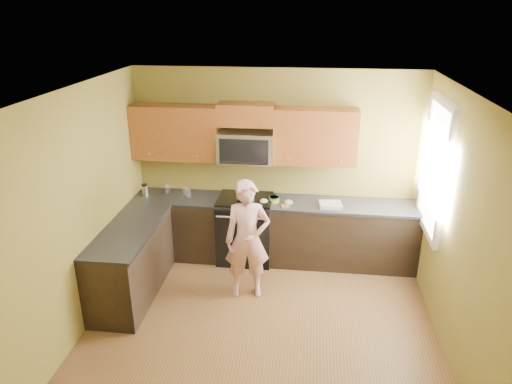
# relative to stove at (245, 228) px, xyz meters

# --- Properties ---
(floor) EXTENTS (4.00, 4.00, 0.00)m
(floor) POSITION_rel_stove_xyz_m (0.40, -1.68, -0.47)
(floor) COLOR brown
(floor) RESTS_ON ground
(ceiling) EXTENTS (4.00, 4.00, 0.00)m
(ceiling) POSITION_rel_stove_xyz_m (0.40, -1.68, 2.23)
(ceiling) COLOR white
(ceiling) RESTS_ON ground
(wall_back) EXTENTS (4.00, 0.00, 4.00)m
(wall_back) POSITION_rel_stove_xyz_m (0.40, 0.32, 0.88)
(wall_back) COLOR olive
(wall_back) RESTS_ON ground
(wall_front) EXTENTS (4.00, 0.00, 4.00)m
(wall_front) POSITION_rel_stove_xyz_m (0.40, -3.67, 0.88)
(wall_front) COLOR olive
(wall_front) RESTS_ON ground
(wall_left) EXTENTS (0.00, 4.00, 4.00)m
(wall_left) POSITION_rel_stove_xyz_m (-1.60, -1.68, 0.88)
(wall_left) COLOR olive
(wall_left) RESTS_ON ground
(wall_right) EXTENTS (0.00, 4.00, 4.00)m
(wall_right) POSITION_rel_stove_xyz_m (2.40, -1.68, 0.88)
(wall_right) COLOR olive
(wall_right) RESTS_ON ground
(cabinet_back_run) EXTENTS (4.00, 0.60, 0.88)m
(cabinet_back_run) POSITION_rel_stove_xyz_m (0.40, 0.02, -0.03)
(cabinet_back_run) COLOR black
(cabinet_back_run) RESTS_ON floor
(cabinet_left_run) EXTENTS (0.60, 1.60, 0.88)m
(cabinet_left_run) POSITION_rel_stove_xyz_m (-1.30, -1.08, -0.03)
(cabinet_left_run) COLOR black
(cabinet_left_run) RESTS_ON floor
(countertop_back) EXTENTS (4.00, 0.62, 0.04)m
(countertop_back) POSITION_rel_stove_xyz_m (0.40, 0.01, 0.43)
(countertop_back) COLOR black
(countertop_back) RESTS_ON cabinet_back_run
(countertop_left) EXTENTS (0.62, 1.60, 0.04)m
(countertop_left) POSITION_rel_stove_xyz_m (-1.29, -1.08, 0.43)
(countertop_left) COLOR black
(countertop_left) RESTS_ON cabinet_left_run
(stove) EXTENTS (0.76, 0.65, 0.95)m
(stove) POSITION_rel_stove_xyz_m (0.00, 0.00, 0.00)
(stove) COLOR black
(stove) RESTS_ON floor
(microwave) EXTENTS (0.76, 0.40, 0.42)m
(microwave) POSITION_rel_stove_xyz_m (0.00, 0.12, 0.97)
(microwave) COLOR silver
(microwave) RESTS_ON wall_back
(upper_cab_left) EXTENTS (1.22, 0.33, 0.75)m
(upper_cab_left) POSITION_rel_stove_xyz_m (-0.99, 0.16, 0.97)
(upper_cab_left) COLOR brown
(upper_cab_left) RESTS_ON wall_back
(upper_cab_right) EXTENTS (1.12, 0.33, 0.75)m
(upper_cab_right) POSITION_rel_stove_xyz_m (0.94, 0.16, 0.97)
(upper_cab_right) COLOR brown
(upper_cab_right) RESTS_ON wall_back
(upper_cab_over_mw) EXTENTS (0.76, 0.33, 0.30)m
(upper_cab_over_mw) POSITION_rel_stove_xyz_m (0.00, 0.16, 1.62)
(upper_cab_over_mw) COLOR brown
(upper_cab_over_mw) RESTS_ON wall_back
(window) EXTENTS (0.06, 1.06, 1.66)m
(window) POSITION_rel_stove_xyz_m (2.38, -0.48, 1.17)
(window) COLOR white
(window) RESTS_ON wall_right
(woman) EXTENTS (0.61, 0.45, 1.53)m
(woman) POSITION_rel_stove_xyz_m (0.16, -0.89, 0.29)
(woman) COLOR #E9747A
(woman) RESTS_ON floor
(frying_pan) EXTENTS (0.33, 0.49, 0.06)m
(frying_pan) POSITION_rel_stove_xyz_m (0.02, -0.13, 0.47)
(frying_pan) COLOR black
(frying_pan) RESTS_ON stove
(butter_tub) EXTENTS (0.16, 0.16, 0.10)m
(butter_tub) POSITION_rel_stove_xyz_m (0.41, -0.03, 0.45)
(butter_tub) COLOR yellow
(butter_tub) RESTS_ON countertop_back
(toast_slice) EXTENTS (0.13, 0.13, 0.01)m
(toast_slice) POSITION_rel_stove_xyz_m (0.58, -0.16, 0.45)
(toast_slice) COLOR #B27F47
(toast_slice) RESTS_ON countertop_back
(napkin_a) EXTENTS (0.14, 0.15, 0.06)m
(napkin_a) POSITION_rel_stove_xyz_m (0.27, -0.08, 0.48)
(napkin_a) COLOR silver
(napkin_a) RESTS_ON countertop_back
(napkin_b) EXTENTS (0.16, 0.17, 0.07)m
(napkin_b) POSITION_rel_stove_xyz_m (0.61, -0.09, 0.48)
(napkin_b) COLOR silver
(napkin_b) RESTS_ON countertop_back
(dish_towel) EXTENTS (0.32, 0.27, 0.05)m
(dish_towel) POSITION_rel_stove_xyz_m (1.18, -0.08, 0.47)
(dish_towel) COLOR white
(dish_towel) RESTS_ON countertop_back
(travel_mug) EXTENTS (0.09, 0.09, 0.18)m
(travel_mug) POSITION_rel_stove_xyz_m (-1.44, -0.03, 0.45)
(travel_mug) COLOR silver
(travel_mug) RESTS_ON countertop_back
(glass_a) EXTENTS (0.08, 0.08, 0.12)m
(glass_a) POSITION_rel_stove_xyz_m (-1.17, 0.15, 0.51)
(glass_a) COLOR silver
(glass_a) RESTS_ON countertop_back
(glass_b) EXTENTS (0.08, 0.08, 0.12)m
(glass_b) POSITION_rel_stove_xyz_m (-0.82, 0.03, 0.51)
(glass_b) COLOR silver
(glass_b) RESTS_ON countertop_back
(glass_c) EXTENTS (0.08, 0.08, 0.12)m
(glass_c) POSITION_rel_stove_xyz_m (-0.89, 0.12, 0.51)
(glass_c) COLOR silver
(glass_c) RESTS_ON countertop_back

